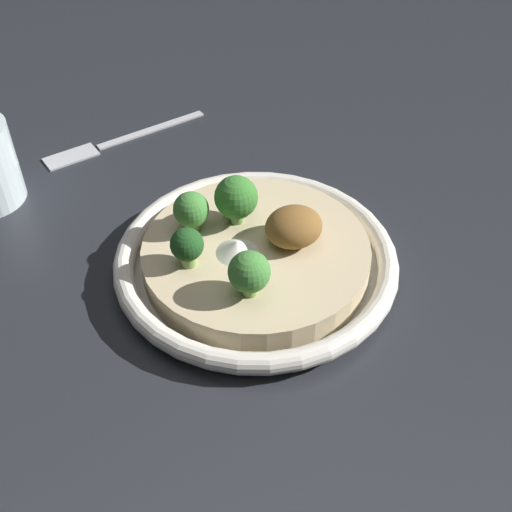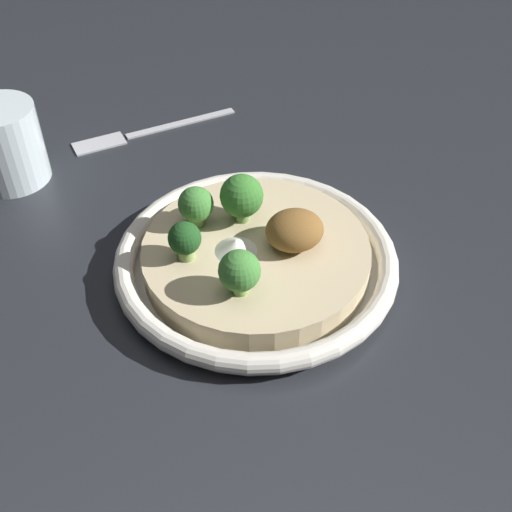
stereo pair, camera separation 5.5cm
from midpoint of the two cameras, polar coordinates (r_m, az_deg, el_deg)
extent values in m
plane|color=#23262B|center=(0.57, 2.80, -1.48)|extent=(6.00, 6.00, 0.00)
cylinder|color=silver|center=(0.56, 2.81, -1.24)|extent=(0.23, 0.23, 0.01)
torus|color=silver|center=(0.56, 2.85, -0.35)|extent=(0.25, 0.25, 0.02)
cylinder|color=#CCB78E|center=(0.55, 2.86, -0.13)|extent=(0.20, 0.20, 0.02)
cone|color=white|center=(0.53, 1.30, 0.51)|extent=(0.04, 0.04, 0.01)
ellipsoid|color=brown|center=(0.54, 6.39, 2.17)|extent=(0.05, 0.04, 0.03)
cylinder|color=#84A856|center=(0.53, -3.30, 0.38)|extent=(0.02, 0.02, 0.02)
sphere|color=#1E4C1E|center=(0.52, -3.36, 1.46)|extent=(0.03, 0.03, 0.03)
cylinder|color=#759E4C|center=(0.50, 1.71, -2.70)|extent=(0.01, 0.01, 0.02)
sphere|color=#428438|center=(0.49, 1.75, -1.47)|extent=(0.03, 0.03, 0.03)
cylinder|color=#668E47|center=(0.57, 1.89, 3.96)|extent=(0.01, 0.01, 0.02)
sphere|color=#387A2D|center=(0.56, 1.93, 5.34)|extent=(0.04, 0.04, 0.04)
cylinder|color=#668E47|center=(0.56, -2.49, 3.39)|extent=(0.02, 0.02, 0.02)
sphere|color=#428438|center=(0.55, -2.53, 4.51)|extent=(0.03, 0.03, 0.03)
cylinder|color=silver|center=(0.69, -19.29, 9.26)|extent=(0.07, 0.07, 0.08)
cube|color=#B7B7BC|center=(0.76, -4.82, 11.62)|extent=(0.13, 0.03, 0.00)
cube|color=#B7B7BC|center=(0.74, -11.69, 9.74)|extent=(0.06, 0.03, 0.00)
camera|label=1|loc=(0.03, -87.13, 2.65)|focal=45.00mm
camera|label=2|loc=(0.03, 92.87, -2.65)|focal=45.00mm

